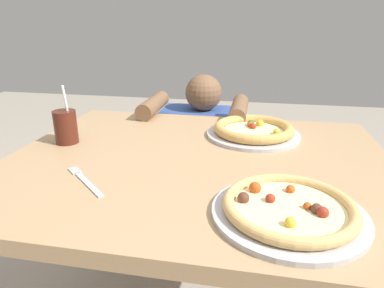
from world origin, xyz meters
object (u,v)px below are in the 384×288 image
diner_seated (202,170)px  fork (84,180)px  pizza_near (289,209)px  pizza_far (253,131)px  drink_cup_colored (66,127)px

diner_seated → fork: bearing=-100.5°
pizza_near → fork: pizza_near is taller
pizza_far → diner_seated: bearing=118.8°
pizza_near → fork: (-0.50, 0.07, -0.02)m
pizza_near → fork: size_ratio=1.99×
pizza_near → diner_seated: size_ratio=0.36×
fork → drink_cup_colored: bearing=127.1°
drink_cup_colored → diner_seated: (0.36, 0.65, -0.42)m
pizza_far → diner_seated: (-0.25, 0.46, -0.38)m
pizza_near → pizza_far: (-0.08, 0.51, 0.00)m
drink_cup_colored → pizza_near: bearing=-25.1°
pizza_near → diner_seated: bearing=109.1°
pizza_far → diner_seated: diner_seated is taller
drink_cup_colored → fork: (0.19, -0.25, -0.05)m
fork → pizza_far: bearing=46.2°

